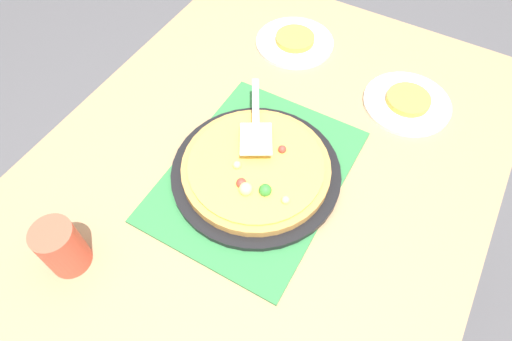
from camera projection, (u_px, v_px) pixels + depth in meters
name	position (u px, v px, depth m)	size (l,w,h in m)	color
ground_plane	(256.00, 290.00, 1.61)	(8.00, 8.00, 0.00)	#4C4C51
dining_table	(256.00, 200.00, 1.09)	(1.40, 1.00, 0.75)	#9E7A56
placemat	(256.00, 175.00, 0.99)	(0.48, 0.36, 0.01)	#2D753D
pizza_pan	(256.00, 172.00, 0.99)	(0.38, 0.38, 0.01)	black
pizza	(256.00, 168.00, 0.97)	(0.33, 0.33, 0.05)	#B78442
plate_near_left	(295.00, 42.00, 1.25)	(0.22, 0.22, 0.01)	white
plate_far_right	(407.00, 103.00, 1.12)	(0.22, 0.22, 0.01)	white
served_slice_left	(295.00, 39.00, 1.24)	(0.11, 0.11, 0.02)	gold
served_slice_right	(408.00, 100.00, 1.11)	(0.11, 0.11, 0.02)	gold
cup_far	(62.00, 247.00, 0.83)	(0.08, 0.08, 0.12)	#E04C38
pizza_server	(256.00, 123.00, 1.00)	(0.22, 0.15, 0.01)	silver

